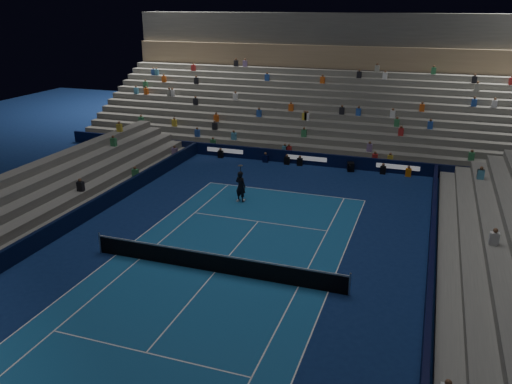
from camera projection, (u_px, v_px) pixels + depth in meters
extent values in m
plane|color=#0D1F50|center=(215.00, 272.00, 24.58)|extent=(90.00, 90.00, 0.00)
cube|color=#185189|center=(215.00, 272.00, 24.58)|extent=(10.97, 23.77, 0.01)
cube|color=black|center=(307.00, 158.00, 40.82)|extent=(44.00, 0.25, 1.00)
cube|color=black|center=(429.00, 299.00, 21.44)|extent=(0.25, 37.00, 1.00)
cube|color=black|center=(47.00, 235.00, 27.38)|extent=(0.25, 37.00, 1.00)
cube|color=slate|center=(310.00, 158.00, 41.79)|extent=(44.00, 1.00, 0.50)
cube|color=slate|center=(313.00, 152.00, 42.59)|extent=(44.00, 1.00, 1.00)
cube|color=slate|center=(316.00, 146.00, 43.39)|extent=(44.00, 1.00, 1.50)
cube|color=slate|center=(319.00, 140.00, 44.20)|extent=(44.00, 1.00, 2.00)
cube|color=slate|center=(321.00, 135.00, 45.00)|extent=(44.00, 1.00, 2.50)
cube|color=slate|center=(324.00, 130.00, 45.80)|extent=(44.00, 1.00, 3.00)
cube|color=slate|center=(326.00, 124.00, 46.60)|extent=(44.00, 1.00, 3.50)
cube|color=slate|center=(328.00, 120.00, 47.40)|extent=(44.00, 1.00, 4.00)
cube|color=slate|center=(331.00, 115.00, 48.20)|extent=(44.00, 1.00, 4.50)
cube|color=slate|center=(333.00, 110.00, 49.00)|extent=(44.00, 1.00, 5.00)
cube|color=slate|center=(335.00, 106.00, 49.80)|extent=(44.00, 1.00, 5.50)
cube|color=slate|center=(337.00, 101.00, 50.60)|extent=(44.00, 1.00, 6.00)
cube|color=#877053|center=(341.00, 57.00, 50.16)|extent=(44.00, 0.60, 2.20)
cube|color=#42423F|center=(346.00, 29.00, 50.51)|extent=(44.00, 2.40, 3.00)
cube|color=slate|center=(448.00, 307.00, 21.28)|extent=(1.00, 37.00, 0.50)
cube|color=slate|center=(475.00, 307.00, 20.89)|extent=(1.00, 37.00, 1.00)
cube|color=slate|center=(503.00, 306.00, 20.49)|extent=(1.00, 37.00, 1.50)
cube|color=slate|center=(36.00, 237.00, 27.71)|extent=(1.00, 37.00, 0.50)
cube|color=slate|center=(20.00, 230.00, 27.93)|extent=(1.00, 37.00, 1.00)
cube|color=slate|center=(5.00, 223.00, 28.15)|extent=(1.00, 37.00, 1.50)
cylinder|color=#B2B2B7|center=(100.00, 243.00, 26.35)|extent=(0.10, 0.10, 1.10)
cylinder|color=#B2B2B7|center=(350.00, 284.00, 22.43)|extent=(0.10, 0.10, 1.10)
cube|color=black|center=(215.00, 264.00, 24.42)|extent=(12.80, 0.03, 0.90)
cube|color=white|center=(215.00, 255.00, 24.25)|extent=(12.80, 0.04, 0.08)
imported|color=black|center=(241.00, 186.00, 33.03)|extent=(0.85, 0.68, 2.04)
cube|color=black|center=(351.00, 167.00, 39.30)|extent=(0.64, 0.72, 0.66)
cylinder|color=black|center=(350.00, 166.00, 38.81)|extent=(0.25, 0.38, 0.16)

